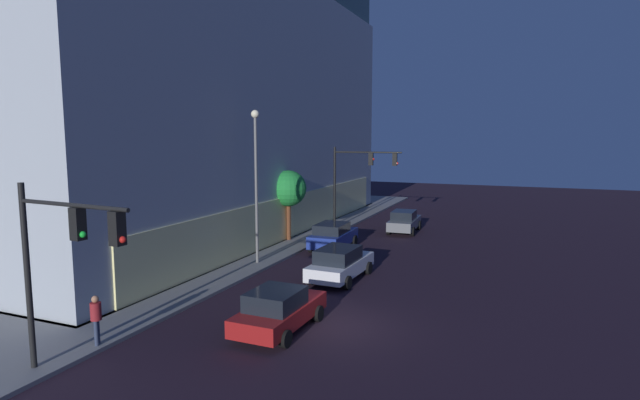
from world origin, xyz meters
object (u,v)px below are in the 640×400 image
Objects in this scene: street_lamp_sidewalk at (256,169)px; pedestrian_waiting at (96,316)px; car_blue at (333,236)px; traffic_light_far_corner at (360,171)px; car_red at (279,310)px; sidewalk_tree at (288,189)px; car_white at (340,263)px; traffic_light_near_corner at (63,246)px; modern_building at (141,93)px; car_grey at (404,221)px.

pedestrian_waiting is (-11.88, -0.60, -4.21)m from street_lamp_sidewalk.
car_blue is at bearing -25.47° from street_lamp_sidewalk.
traffic_light_far_corner is 7.54m from car_blue.
pedestrian_waiting reaches higher than car_red.
car_white is (-7.29, -6.41, -2.76)m from sidewalk_tree.
car_white is (13.06, -3.42, -3.23)m from traffic_light_near_corner.
sidewalk_tree is at bearing 5.49° from pedestrian_waiting.
car_white is (7.11, 0.24, 0.05)m from car_red.
modern_building is at bearing 62.18° from street_lamp_sidewalk.
pedestrian_waiting is 0.35× the size of car_white.
traffic_light_near_corner is 14.21m from street_lamp_sidewalk.
car_red is at bearing -178.07° from car_white.
car_grey is (5.05, -19.78, -9.63)m from modern_building.
car_red is at bearing -52.25° from pedestrian_waiting.
car_red is at bearing -31.64° from traffic_light_near_corner.
sidewalk_tree is 1.01× the size of car_grey.
car_grey is (26.72, -3.46, -3.24)m from traffic_light_near_corner.
pedestrian_waiting is at bearing 176.48° from traffic_light_far_corner.
car_blue is (17.11, -1.89, -0.27)m from pedestrian_waiting.
car_blue reaches higher than car_white.
pedestrian_waiting is 0.38× the size of car_blue.
car_grey is (6.37, -6.45, -2.78)m from sidewalk_tree.
street_lamp_sidewalk is (-7.64, -14.48, -5.09)m from modern_building.
traffic_light_near_corner is at bearing 179.52° from traffic_light_far_corner.
pedestrian_waiting is 25.02m from car_grey.
modern_building reaches higher than car_grey.
street_lamp_sidewalk is 4.93× the size of pedestrian_waiting.
sidewalk_tree is 2.78× the size of pedestrian_waiting.
traffic_light_far_corner is 1.39× the size of car_red.
street_lamp_sidewalk is 12.62m from pedestrian_waiting.
pedestrian_waiting is at bearing 156.86° from car_white.
street_lamp_sidewalk reaches higher than car_red.
modern_building is at bearing 104.32° from car_grey.
traffic_light_far_corner is at bearing 3.79° from car_blue.
street_lamp_sidewalk is at bearing 79.51° from car_white.
car_red is at bearing -170.17° from traffic_light_far_corner.
traffic_light_far_corner is (25.82, -0.22, 0.50)m from traffic_light_near_corner.
traffic_light_near_corner is 19.53m from car_blue.
street_lamp_sidewalk is at bearing -169.67° from sidewalk_tree.
traffic_light_far_corner reaches higher than sidewalk_tree.
modern_building reaches higher than pedestrian_waiting.
traffic_light_far_corner reaches higher than car_red.
pedestrian_waiting is 0.38× the size of car_red.
car_white is (-0.97, -5.26, -4.52)m from street_lamp_sidewalk.
modern_building reaches higher than street_lamp_sidewalk.
pedestrian_waiting is (-23.68, 1.46, -3.42)m from traffic_light_far_corner.
pedestrian_waiting is at bearing 127.75° from car_red.
car_grey is at bearing -7.38° from traffic_light_near_corner.
car_blue is at bearing 159.37° from car_grey.
sidewalk_tree is 1.06× the size of car_red.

